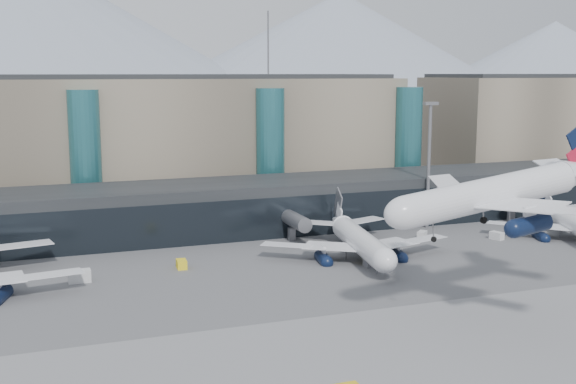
% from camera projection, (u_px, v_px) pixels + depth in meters
% --- Properties ---
extents(ground, '(900.00, 900.00, 0.00)m').
position_uv_depth(ground, '(419.00, 318.00, 93.26)').
color(ground, '#515154').
rests_on(ground, ground).
extents(runway_strip, '(400.00, 40.00, 0.04)m').
position_uv_depth(runway_strip, '(489.00, 361.00, 79.38)').
color(runway_strip, slate).
rests_on(runway_strip, ground).
extents(runway_markings, '(128.00, 1.00, 0.02)m').
position_uv_depth(runway_markings, '(489.00, 361.00, 79.37)').
color(runway_markings, gold).
rests_on(runway_markings, ground).
extents(concourse, '(170.00, 27.00, 10.00)m').
position_uv_depth(concourse, '(273.00, 205.00, 145.87)').
color(concourse, black).
rests_on(concourse, ground).
extents(terminal_main, '(130.00, 30.00, 31.00)m').
position_uv_depth(terminal_main, '(124.00, 143.00, 165.50)').
color(terminal_main, gray).
rests_on(terminal_main, ground).
extents(terminal_east, '(70.00, 30.00, 31.00)m').
position_uv_depth(terminal_east, '(549.00, 129.00, 206.44)').
color(terminal_east, gray).
rests_on(terminal_east, ground).
extents(teal_towers, '(116.40, 19.40, 46.00)m').
position_uv_depth(teal_towers, '(182.00, 155.00, 154.35)').
color(teal_towers, '#27656D').
rests_on(teal_towers, ground).
extents(mountain_ridge, '(910.00, 400.00, 110.00)m').
position_uv_depth(mountain_ridge, '(126.00, 49.00, 442.93)').
color(mountain_ridge, gray).
rests_on(mountain_ridge, ground).
extents(lightmast_mid, '(3.00, 1.20, 25.60)m').
position_uv_depth(lightmast_mid, '(429.00, 158.00, 145.56)').
color(lightmast_mid, slate).
rests_on(lightmast_mid, ground).
extents(hero_jet, '(35.35, 35.86, 11.58)m').
position_uv_depth(hero_jet, '(511.00, 181.00, 90.92)').
color(hero_jet, silver).
rests_on(hero_jet, ground).
extents(jet_parked_mid, '(34.62, 34.94, 11.30)m').
position_uv_depth(jet_parked_mid, '(356.00, 231.00, 124.74)').
color(jet_parked_mid, silver).
rests_on(jet_parked_mid, ground).
extents(jet_parked_right, '(31.13, 33.11, 10.65)m').
position_uv_depth(jet_parked_right, '(568.00, 215.00, 140.16)').
color(jet_parked_right, silver).
rests_on(jet_parked_right, ground).
extents(veh_a, '(3.36, 1.90, 1.89)m').
position_uv_depth(veh_a, '(79.00, 276.00, 109.23)').
color(veh_a, silver).
rests_on(veh_a, ground).
extents(veh_b, '(1.70, 2.60, 1.45)m').
position_uv_depth(veh_b, '(182.00, 264.00, 116.87)').
color(veh_b, yellow).
rests_on(veh_b, ground).
extents(veh_c, '(3.63, 1.95, 2.01)m').
position_uv_depth(veh_c, '(375.00, 260.00, 118.09)').
color(veh_c, '#545359').
rests_on(veh_c, ground).
extents(veh_d, '(2.81, 2.79, 1.47)m').
position_uv_depth(veh_d, '(422.00, 235.00, 137.75)').
color(veh_d, silver).
rests_on(veh_d, ground).
extents(veh_g, '(2.19, 2.83, 1.46)m').
position_uv_depth(veh_g, '(497.00, 236.00, 137.24)').
color(veh_g, silver).
rests_on(veh_g, ground).
extents(veh_h, '(3.65, 4.05, 2.00)m').
position_uv_depth(veh_h, '(371.00, 258.00, 119.45)').
color(veh_h, yellow).
rests_on(veh_h, ground).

